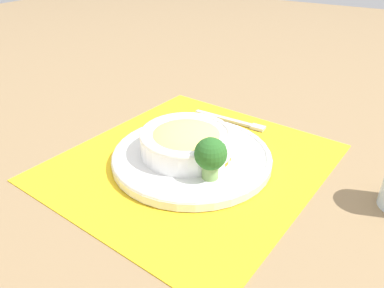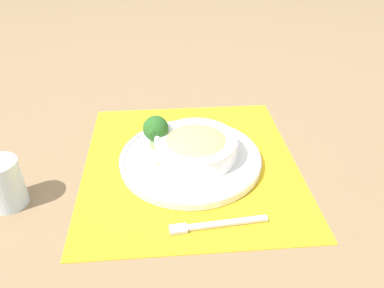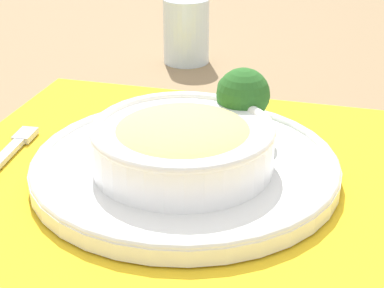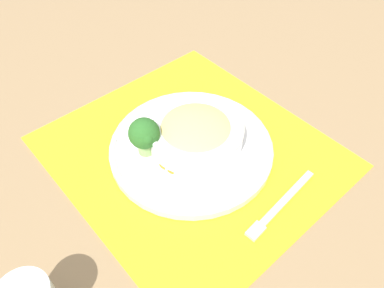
% 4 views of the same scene
% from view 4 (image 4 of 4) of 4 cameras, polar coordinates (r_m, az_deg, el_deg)
% --- Properties ---
extents(ground_plane, '(4.00, 4.00, 0.00)m').
position_cam_4_polar(ground_plane, '(0.74, -0.12, -1.22)').
color(ground_plane, '#8C704C').
extents(placemat, '(0.56, 0.52, 0.00)m').
position_cam_4_polar(placemat, '(0.73, -0.12, -1.11)').
color(placemat, yellow).
rests_on(placemat, ground_plane).
extents(plate, '(0.32, 0.32, 0.02)m').
position_cam_4_polar(plate, '(0.72, -0.12, -0.42)').
color(plate, white).
rests_on(plate, placemat).
extents(bowl, '(0.18, 0.18, 0.05)m').
position_cam_4_polar(bowl, '(0.71, 0.33, 2.04)').
color(bowl, white).
rests_on(bowl, plate).
extents(broccoli_floret, '(0.06, 0.06, 0.08)m').
position_cam_4_polar(broccoli_floret, '(0.68, -7.28, 1.43)').
color(broccoli_floret, '#84AD5B').
rests_on(broccoli_floret, plate).
extents(carrot_slice_near, '(0.04, 0.04, 0.01)m').
position_cam_4_polar(carrot_slice_near, '(0.69, -3.62, -2.29)').
color(carrot_slice_near, orange).
rests_on(carrot_slice_near, plate).
extents(carrot_slice_middle, '(0.04, 0.04, 0.01)m').
position_cam_4_polar(carrot_slice_middle, '(0.69, -2.35, -3.08)').
color(carrot_slice_middle, orange).
rests_on(carrot_slice_middle, plate).
extents(carrot_slice_far, '(0.04, 0.04, 0.01)m').
position_cam_4_polar(carrot_slice_far, '(0.68, -0.77, -3.48)').
color(carrot_slice_far, orange).
rests_on(carrot_slice_far, plate).
extents(carrot_slice_extra, '(0.04, 0.04, 0.01)m').
position_cam_4_polar(carrot_slice_extra, '(0.68, 0.91, -3.42)').
color(carrot_slice_extra, orange).
rests_on(carrot_slice_extra, plate).
extents(fork, '(0.02, 0.18, 0.01)m').
position_cam_4_polar(fork, '(0.66, 12.64, -9.75)').
color(fork, '#B7B7BC').
rests_on(fork, placemat).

